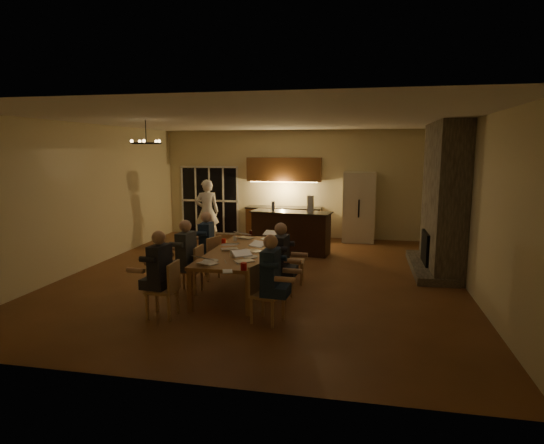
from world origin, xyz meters
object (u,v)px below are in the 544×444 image
at_px(chair_right_mid, 279,275).
at_px(mug_back, 235,238).
at_px(standing_person, 207,212).
at_px(laptop_e, 246,233).
at_px(laptop_c, 229,244).
at_px(person_right_near, 271,279).
at_px(laptop_b, 244,255).
at_px(mug_front, 232,253).
at_px(chair_left_near, 162,289).
at_px(mug_mid, 255,243).
at_px(redcup_near, 244,266).
at_px(plate_near, 250,257).
at_px(laptop_a, 208,257).
at_px(laptop_d, 254,245).
at_px(can_cola, 251,233).
at_px(chair_left_far, 206,257).
at_px(chair_right_near, 267,294).
at_px(redcup_mid, 224,242).
at_px(dining_table, 241,270).
at_px(person_left_mid, 186,257).
at_px(plate_far, 268,243).
at_px(laptop_f, 269,234).
at_px(refrigerator, 359,207).
at_px(bar_bottle, 273,206).
at_px(chandelier, 146,143).
at_px(bar_blender, 310,204).
at_px(person_left_near, 160,274).
at_px(chair_left_mid, 189,269).
at_px(bar_island, 291,232).
at_px(can_right, 268,244).
at_px(can_silver, 233,255).
at_px(plate_left, 211,261).
at_px(person_right_mid, 281,262).
at_px(person_left_far, 207,245).
at_px(chair_right_far, 293,261).

height_order(chair_right_mid, mug_back, chair_right_mid).
distance_m(standing_person, laptop_e, 3.35).
bearing_deg(laptop_c, chair_right_mid, 130.33).
bearing_deg(person_right_near, laptop_c, 38.97).
height_order(laptop_b, mug_front, laptop_b).
height_order(chair_left_near, mug_mid, chair_left_near).
bearing_deg(redcup_near, standing_person, 115.08).
bearing_deg(plate_near, standing_person, 118.05).
height_order(person_right_near, laptop_c, person_right_near).
xyz_separation_m(laptop_a, laptop_d, (0.53, 1.07, 0.00)).
distance_m(mug_back, can_cola, 0.64).
relative_size(chair_left_far, chair_right_near, 1.00).
bearing_deg(redcup_mid, mug_mid, 7.27).
height_order(dining_table, laptop_a, laptop_a).
bearing_deg(person_left_mid, chair_right_mid, 97.01).
xyz_separation_m(laptop_b, plate_far, (0.09, 1.52, -0.10)).
relative_size(person_left_mid, laptop_f, 4.31).
bearing_deg(refrigerator, laptop_a, -111.10).
height_order(laptop_d, mug_mid, laptop_d).
distance_m(laptop_b, bar_bottle, 4.09).
xyz_separation_m(chandelier, laptop_a, (1.71, -1.38, -1.89)).
height_order(standing_person, bar_blender, standing_person).
distance_m(person_left_near, person_left_mid, 1.11).
distance_m(dining_table, chandelier, 3.10).
height_order(chair_left_mid, chair_left_far, same).
distance_m(person_left_near, mug_front, 1.42).
height_order(bar_island, chair_right_mid, bar_island).
bearing_deg(laptop_c, bar_island, -126.11).
xyz_separation_m(person_left_mid, redcup_mid, (0.42, 0.93, 0.12)).
bearing_deg(chair_left_mid, bar_bottle, 166.83).
relative_size(mug_front, can_right, 0.83).
xyz_separation_m(person_left_near, mug_front, (0.85, 1.13, 0.11)).
xyz_separation_m(refrigerator, can_silver, (-2.08, -5.71, -0.19)).
distance_m(can_cola, bar_bottle, 1.82).
relative_size(person_left_mid, can_cola, 11.50).
xyz_separation_m(mug_mid, plate_left, (-0.43, -1.44, -0.04)).
xyz_separation_m(chair_left_near, laptop_a, (0.57, 0.56, 0.42)).
bearing_deg(person_right_mid, refrigerator, -7.72).
bearing_deg(dining_table, chair_left_far, 148.93).
xyz_separation_m(chair_right_mid, mug_mid, (-0.66, 0.98, 0.36)).
height_order(chair_right_near, mug_mid, chair_right_near).
relative_size(person_right_mid, person_left_far, 1.00).
distance_m(chair_right_far, redcup_near, 2.07).
height_order(chandelier, laptop_c, chandelier).
bearing_deg(plate_far, chair_right_near, -78.25).
xyz_separation_m(person_left_mid, mug_mid, (1.05, 1.01, 0.11)).
xyz_separation_m(dining_table, plate_near, (0.31, -0.52, 0.38)).
bearing_deg(bar_blender, laptop_d, -89.70).
distance_m(mug_front, plate_left, 0.52).
bearing_deg(mug_mid, plate_near, -81.32).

